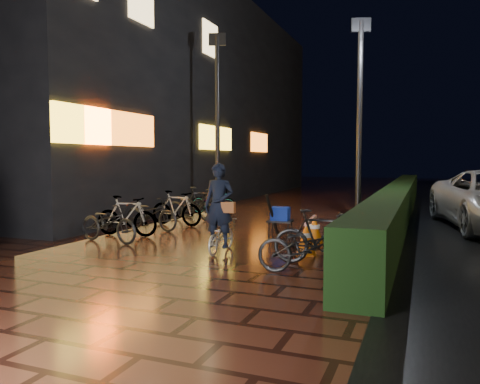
% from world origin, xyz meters
% --- Properties ---
extents(ground, '(80.00, 80.00, 0.00)m').
position_xyz_m(ground, '(0.00, 0.00, 0.00)').
color(ground, '#381911').
rests_on(ground, ground).
extents(hedge, '(0.70, 20.00, 1.00)m').
position_xyz_m(hedge, '(3.30, 8.00, 0.50)').
color(hedge, black).
rests_on(hedge, ground).
extents(storefront_block, '(12.09, 22.00, 9.00)m').
position_xyz_m(storefront_block, '(-9.50, 11.50, 4.50)').
color(storefront_block, black).
rests_on(storefront_block, ground).
extents(lamp_post_hedge, '(0.55, 0.26, 5.82)m').
position_xyz_m(lamp_post_hedge, '(2.22, 6.58, 3.20)').
color(lamp_post_hedge, black).
rests_on(lamp_post_hedge, ground).
extents(lamp_post_sf, '(0.56, 0.26, 5.89)m').
position_xyz_m(lamp_post_sf, '(-2.39, 6.77, 3.24)').
color(lamp_post_sf, black).
rests_on(lamp_post_sf, ground).
extents(cyclist, '(0.63, 1.22, 1.72)m').
position_xyz_m(cyclist, '(0.40, 0.71, 0.64)').
color(cyclist, silver).
rests_on(cyclist, ground).
extents(traffic_barrier, '(0.49, 1.53, 0.62)m').
position_xyz_m(traffic_barrier, '(1.95, 1.68, 0.31)').
color(traffic_barrier, orange).
rests_on(traffic_barrier, ground).
extents(cart_assembly, '(0.57, 0.59, 1.03)m').
position_xyz_m(cart_assembly, '(1.00, 2.68, 0.53)').
color(cart_assembly, black).
rests_on(cart_assembly, ground).
extents(parked_bikes_storefront, '(1.82, 6.31, 0.94)m').
position_xyz_m(parked_bikes_storefront, '(-2.34, 3.64, 0.44)').
color(parked_bikes_storefront, black).
rests_on(parked_bikes_storefront, ground).
extents(parked_bikes_hedge, '(1.65, 1.40, 0.94)m').
position_xyz_m(parked_bikes_hedge, '(2.39, -0.01, 0.45)').
color(parked_bikes_hedge, black).
rests_on(parked_bikes_hedge, ground).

